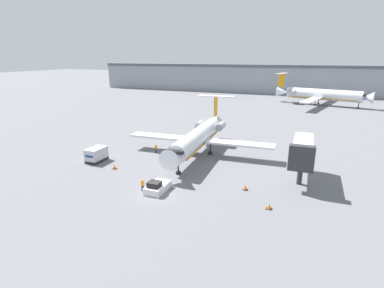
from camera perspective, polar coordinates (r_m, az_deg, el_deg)
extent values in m
plane|color=slate|center=(39.26, -6.92, -9.52)|extent=(600.00, 600.00, 0.00)
cube|color=#8C939E|center=(152.22, 15.44, 11.67)|extent=(180.00, 16.00, 12.13)
cube|color=#4C515B|center=(151.89, 15.63, 14.17)|extent=(180.00, 16.80, 1.20)
cylinder|color=silver|center=(52.54, 1.00, 1.21)|extent=(4.02, 20.48, 3.06)
cone|color=silver|center=(42.31, -3.78, -2.62)|extent=(3.17, 2.59, 3.06)
cube|color=black|center=(43.00, -3.30, -1.55)|extent=(2.63, 0.82, 0.44)
cone|color=silver|center=(63.60, 4.31, 3.85)|extent=(2.91, 3.49, 2.75)
cube|color=orange|center=(52.81, 1.00, 0.17)|extent=(3.62, 18.43, 0.20)
cube|color=silver|center=(51.99, 9.12, 0.04)|extent=(11.86, 3.32, 0.36)
cube|color=silver|center=(56.26, -5.86, 1.42)|extent=(11.86, 3.32, 0.36)
cylinder|color=#ADADB7|center=(59.87, 5.52, 3.40)|extent=(1.57, 3.15, 1.43)
cylinder|color=#ADADB7|center=(60.99, 1.55, 3.72)|extent=(1.57, 3.15, 1.43)
cube|color=orange|center=(63.56, 4.54, 7.18)|extent=(0.34, 2.21, 4.23)
cube|color=silver|center=(63.25, 4.58, 9.07)|extent=(7.68, 2.16, 0.20)
cylinder|color=black|center=(45.07, -2.64, -4.67)|extent=(0.24, 0.24, 1.79)
cylinder|color=black|center=(45.33, -2.63, -5.49)|extent=(0.80, 0.80, 0.40)
cylinder|color=black|center=(55.29, -0.45, -0.63)|extent=(0.24, 0.24, 1.79)
cylinder|color=black|center=(55.50, -0.45, -1.31)|extent=(0.80, 0.80, 0.40)
cylinder|color=black|center=(54.16, 3.52, -1.03)|extent=(0.24, 0.24, 1.79)
cylinder|color=black|center=(54.37, 3.51, -1.72)|extent=(0.80, 0.80, 0.40)
cube|color=silver|center=(40.05, -6.55, -8.23)|extent=(2.25, 3.91, 0.93)
cube|color=black|center=(39.03, -7.18, -7.62)|extent=(1.58, 1.41, 0.70)
cube|color=black|center=(41.61, -5.32, -7.42)|extent=(2.03, 0.30, 0.56)
cube|color=#232326|center=(53.13, -17.65, -2.90)|extent=(2.19, 3.58, 0.45)
cube|color=#B7BCC6|center=(52.78, -17.76, -1.70)|extent=(2.19, 3.58, 1.89)
cube|color=navy|center=(51.47, -19.02, -2.28)|extent=(1.54, 0.04, 0.36)
cube|color=#232838|center=(40.21, -9.34, -8.34)|extent=(0.32, 0.20, 0.81)
cube|color=orange|center=(39.92, -9.38, -7.39)|extent=(0.40, 0.24, 0.64)
sphere|color=tan|center=(39.74, -9.41, -6.82)|extent=(0.24, 0.24, 0.24)
cube|color=#232838|center=(55.23, -6.88, -1.31)|extent=(0.32, 0.20, 0.79)
cube|color=orange|center=(55.03, -6.90, -0.61)|extent=(0.40, 0.24, 0.62)
sphere|color=tan|center=(54.90, -6.92, -0.18)|extent=(0.23, 0.23, 0.23)
cube|color=black|center=(48.90, -14.54, -4.58)|extent=(0.68, 0.68, 0.04)
cone|color=orange|center=(48.78, -14.57, -4.19)|extent=(0.48, 0.48, 0.65)
cube|color=black|center=(40.84, 10.11, -8.57)|extent=(0.64, 0.64, 0.04)
cone|color=orange|center=(40.69, 10.13, -8.11)|extent=(0.46, 0.46, 0.67)
cube|color=black|center=(36.74, 14.46, -11.84)|extent=(0.70, 0.70, 0.04)
cone|color=orange|center=(36.59, 14.50, -11.40)|extent=(0.50, 0.50, 0.59)
cylinder|color=silver|center=(118.67, 23.71, 8.62)|extent=(25.57, 9.89, 3.88)
cone|color=silver|center=(116.54, 30.57, 7.62)|extent=(3.94, 4.51, 3.88)
cube|color=black|center=(116.58, 30.01, 8.04)|extent=(1.47, 3.37, 0.44)
cone|color=silver|center=(122.61, 16.88, 9.49)|extent=(4.98, 4.41, 3.49)
cube|color=orange|center=(118.81, 23.64, 8.02)|extent=(23.01, 8.90, 0.20)
cube|color=silver|center=(129.18, 24.14, 8.71)|extent=(7.21, 17.28, 0.36)
cube|color=silver|center=(108.95, 21.78, 7.79)|extent=(7.21, 17.28, 0.36)
cylinder|color=#ADADB7|center=(123.98, 19.18, 9.59)|extent=(3.39, 2.67, 2.00)
cylinder|color=#ADADB7|center=(118.59, 18.36, 9.39)|extent=(3.39, 2.67, 2.00)
cube|color=orange|center=(122.49, 16.68, 11.60)|extent=(2.19, 0.76, 5.00)
cube|color=silver|center=(122.33, 16.77, 12.76)|extent=(3.92, 9.17, 0.20)
cylinder|color=black|center=(117.16, 29.13, 6.42)|extent=(0.24, 0.24, 1.89)
cylinder|color=black|center=(117.26, 29.08, 6.06)|extent=(0.80, 0.80, 0.40)
cylinder|color=black|center=(116.99, 22.38, 7.24)|extent=(0.24, 0.24, 1.89)
cylinder|color=black|center=(117.10, 22.34, 6.88)|extent=(0.80, 0.80, 0.40)
cylinder|color=black|center=(121.86, 22.95, 7.50)|extent=(0.24, 0.24, 1.89)
cylinder|color=black|center=(121.96, 22.92, 7.15)|extent=(0.80, 0.80, 0.40)
cylinder|color=#2D2D33|center=(43.98, 19.87, -5.24)|extent=(0.70, 0.70, 3.20)
cube|color=silver|center=(45.46, 20.36, -0.72)|extent=(2.60, 8.37, 2.60)
cube|color=#2D2D33|center=(40.88, 20.12, -2.56)|extent=(3.20, 1.20, 3.38)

